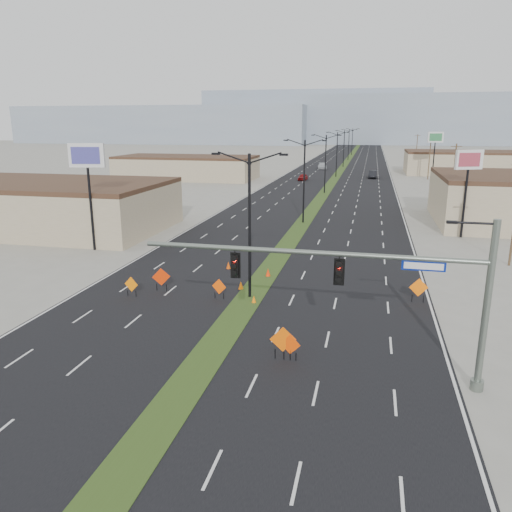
% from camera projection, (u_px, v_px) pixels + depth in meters
% --- Properties ---
extents(ground, '(600.00, 600.00, 0.00)m').
position_uv_depth(ground, '(191.00, 379.00, 24.01)').
color(ground, gray).
rests_on(ground, ground).
extents(road_surface, '(25.00, 400.00, 0.02)m').
position_uv_depth(road_surface, '(337.00, 175.00, 118.19)').
color(road_surface, black).
rests_on(road_surface, ground).
extents(median_strip, '(2.00, 400.00, 0.04)m').
position_uv_depth(median_strip, '(337.00, 175.00, 118.19)').
color(median_strip, '#334819').
rests_on(median_strip, ground).
extents(building_sw_far, '(30.00, 14.00, 4.50)m').
position_uv_depth(building_sw_far, '(187.00, 168.00, 110.40)').
color(building_sw_far, tan).
rests_on(building_sw_far, ground).
extents(building_se_far, '(44.00, 16.00, 5.00)m').
position_uv_depth(building_se_far, '(501.00, 164.00, 118.75)').
color(building_se_far, tan).
rests_on(building_se_far, ground).
extents(mesa_west, '(180.00, 50.00, 22.00)m').
position_uv_depth(mesa_west, '(164.00, 125.00, 310.82)').
color(mesa_west, '#8491A4').
rests_on(mesa_west, ground).
extents(mesa_center, '(220.00, 50.00, 28.00)m').
position_uv_depth(mesa_center, '(430.00, 120.00, 294.30)').
color(mesa_center, '#8491A4').
rests_on(mesa_center, ground).
extents(mesa_backdrop, '(140.00, 50.00, 32.00)m').
position_uv_depth(mesa_backdrop, '(316.00, 117.00, 327.75)').
color(mesa_backdrop, '#8491A4').
rests_on(mesa_backdrop, ground).
extents(signal_mast, '(16.30, 0.60, 8.00)m').
position_uv_depth(signal_mast, '(380.00, 284.00, 22.81)').
color(signal_mast, slate).
rests_on(signal_mast, ground).
extents(streetlight_0, '(5.15, 0.24, 10.02)m').
position_uv_depth(streetlight_0, '(250.00, 222.00, 33.92)').
color(streetlight_0, black).
rests_on(streetlight_0, ground).
extents(streetlight_1, '(5.15, 0.24, 10.02)m').
position_uv_depth(streetlight_1, '(304.00, 179.00, 60.29)').
color(streetlight_1, black).
rests_on(streetlight_1, ground).
extents(streetlight_2, '(5.15, 0.24, 10.02)m').
position_uv_depth(streetlight_2, '(325.00, 162.00, 86.66)').
color(streetlight_2, black).
rests_on(streetlight_2, ground).
extents(streetlight_3, '(5.15, 0.24, 10.02)m').
position_uv_depth(streetlight_3, '(337.00, 153.00, 113.03)').
color(streetlight_3, black).
rests_on(streetlight_3, ground).
extents(streetlight_4, '(5.15, 0.24, 10.02)m').
position_uv_depth(streetlight_4, '(344.00, 147.00, 139.40)').
color(streetlight_4, black).
rests_on(streetlight_4, ground).
extents(streetlight_5, '(5.15, 0.24, 10.02)m').
position_uv_depth(streetlight_5, '(349.00, 144.00, 165.77)').
color(streetlight_5, black).
rests_on(streetlight_5, ground).
extents(streetlight_6, '(5.15, 0.24, 10.02)m').
position_uv_depth(streetlight_6, '(352.00, 141.00, 192.14)').
color(streetlight_6, black).
rests_on(streetlight_6, ground).
extents(utility_pole_1, '(1.60, 0.20, 9.00)m').
position_uv_depth(utility_pole_1, '(454.00, 173.00, 74.99)').
color(utility_pole_1, '#4C3823').
rests_on(utility_pole_1, ground).
extents(utility_pole_2, '(1.60, 0.20, 9.00)m').
position_uv_depth(utility_pole_2, '(429.00, 158.00, 107.95)').
color(utility_pole_2, '#4C3823').
rests_on(utility_pole_2, ground).
extents(utility_pole_3, '(1.60, 0.20, 9.00)m').
position_uv_depth(utility_pole_3, '(417.00, 150.00, 140.92)').
color(utility_pole_3, '#4C3823').
rests_on(utility_pole_3, ground).
extents(car_left, '(1.89, 4.11, 1.36)m').
position_uv_depth(car_left, '(303.00, 177.00, 107.63)').
color(car_left, maroon).
rests_on(car_left, ground).
extents(car_mid, '(1.89, 5.04, 1.64)m').
position_uv_depth(car_mid, '(373.00, 174.00, 111.80)').
color(car_mid, black).
rests_on(car_mid, ground).
extents(car_far, '(2.84, 5.70, 1.59)m').
position_uv_depth(car_far, '(322.00, 166.00, 133.90)').
color(car_far, '#B9BEC4').
rests_on(car_far, ground).
extents(construction_sign_0, '(1.08, 0.21, 1.45)m').
position_uv_depth(construction_sign_0, '(131.00, 285.00, 35.24)').
color(construction_sign_0, orange).
rests_on(construction_sign_0, ground).
extents(construction_sign_1, '(1.21, 0.57, 1.74)m').
position_uv_depth(construction_sign_1, '(161.00, 278.00, 36.34)').
color(construction_sign_1, red).
rests_on(construction_sign_1, ground).
extents(construction_sign_2, '(1.08, 0.27, 1.45)m').
position_uv_depth(construction_sign_2, '(219.00, 287.00, 34.74)').
color(construction_sign_2, '#FF4E05').
rests_on(construction_sign_2, ground).
extents(construction_sign_3, '(1.08, 0.18, 1.44)m').
position_uv_depth(construction_sign_3, '(290.00, 345.00, 25.68)').
color(construction_sign_3, '#E64004').
rests_on(construction_sign_3, ground).
extents(construction_sign_4, '(1.35, 0.31, 1.82)m').
position_uv_depth(construction_sign_4, '(283.00, 340.00, 25.71)').
color(construction_sign_4, '#E95804').
rests_on(construction_sign_4, ground).
extents(construction_sign_5, '(1.28, 0.25, 1.72)m').
position_uv_depth(construction_sign_5, '(419.00, 288.00, 34.03)').
color(construction_sign_5, '#FF6605').
rests_on(construction_sign_5, ground).
extents(cone_0, '(0.41, 0.41, 0.63)m').
position_uv_depth(cone_0, '(241.00, 285.00, 36.89)').
color(cone_0, orange).
rests_on(cone_0, ground).
extents(cone_1, '(0.52, 0.52, 0.66)m').
position_uv_depth(cone_1, '(268.00, 273.00, 39.98)').
color(cone_1, '#FF3105').
rests_on(cone_1, ground).
extents(cone_2, '(0.42, 0.42, 0.54)m').
position_uv_depth(cone_2, '(254.00, 299.00, 34.08)').
color(cone_2, orange).
rests_on(cone_2, ground).
extents(cone_3, '(0.42, 0.42, 0.63)m').
position_uv_depth(cone_3, '(228.00, 265.00, 42.12)').
color(cone_3, '#DB4604').
rests_on(cone_3, ground).
extents(pole_sign_west, '(3.31, 1.04, 10.14)m').
position_uv_depth(pole_sign_west, '(87.00, 163.00, 46.38)').
color(pole_sign_west, black).
rests_on(pole_sign_west, ground).
extents(pole_sign_east_near, '(2.91, 1.53, 9.28)m').
position_uv_depth(pole_sign_east_near, '(468.00, 167.00, 51.93)').
color(pole_sign_east_near, black).
rests_on(pole_sign_east_near, ground).
extents(pole_sign_east_far, '(3.31, 1.14, 10.19)m').
position_uv_depth(pole_sign_east_far, '(435.00, 141.00, 105.67)').
color(pole_sign_east_far, black).
rests_on(pole_sign_east_far, ground).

